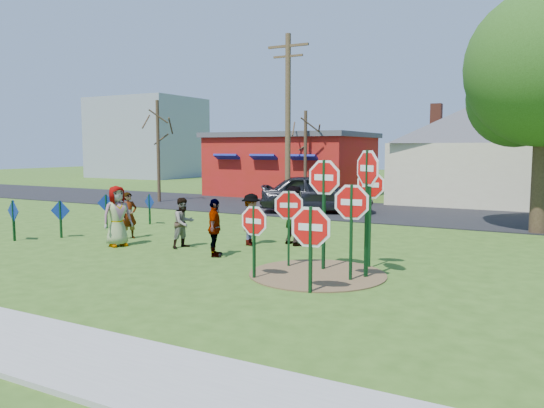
% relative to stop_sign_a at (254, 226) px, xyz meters
% --- Properties ---
extents(ground, '(120.00, 120.00, 0.00)m').
position_rel_stop_sign_a_xyz_m(ground, '(-3.40, 2.04, -1.20)').
color(ground, '#325718').
rests_on(ground, ground).
extents(road, '(120.00, 7.50, 0.04)m').
position_rel_stop_sign_a_xyz_m(road, '(-3.40, 13.54, -1.18)').
color(road, black).
rests_on(road, ground).
extents(dirt_patch, '(3.20, 3.20, 0.03)m').
position_rel_stop_sign_a_xyz_m(dirt_patch, '(1.10, 1.04, -1.18)').
color(dirt_patch, brown).
rests_on(dirt_patch, ground).
extents(red_building, '(9.40, 7.69, 3.90)m').
position_rel_stop_sign_a_xyz_m(red_building, '(-8.90, 20.03, 0.77)').
color(red_building, '#A31E10').
rests_on(red_building, ground).
extents(cream_house, '(9.40, 9.40, 6.50)m').
position_rel_stop_sign_a_xyz_m(cream_house, '(2.10, 20.04, 1.73)').
color(cream_house, beige).
rests_on(cream_house, ground).
extents(distant_building, '(10.00, 8.00, 8.00)m').
position_rel_stop_sign_a_xyz_m(distant_building, '(-31.40, 32.04, 2.80)').
color(distant_building, '#8C939E').
rests_on(distant_building, ground).
extents(stop_sign_a, '(0.92, 0.08, 1.78)m').
position_rel_stop_sign_a_xyz_m(stop_sign_a, '(0.00, 0.00, 0.00)').
color(stop_sign_a, '#0F3818').
rests_on(stop_sign_a, ground).
extents(stop_sign_b, '(1.14, 0.13, 2.82)m').
position_rel_stop_sign_a_xyz_m(stop_sign_b, '(1.03, 1.56, 0.83)').
color(stop_sign_b, '#0F3818').
rests_on(stop_sign_b, ground).
extents(stop_sign_c, '(0.92, 0.68, 3.06)m').
position_rel_stop_sign_a_xyz_m(stop_sign_c, '(2.20, 1.28, 0.96)').
color(stop_sign_c, '#0F3818').
rests_on(stop_sign_c, ground).
extents(stop_sign_d, '(0.93, 0.11, 2.52)m').
position_rel_stop_sign_a_xyz_m(stop_sign_d, '(1.94, 2.30, 0.63)').
color(stop_sign_d, '#0F3818').
rests_on(stop_sign_d, ground).
extents(stop_sign_e, '(1.15, 0.14, 1.93)m').
position_rel_stop_sign_a_xyz_m(stop_sign_e, '(1.59, -0.46, 0.05)').
color(stop_sign_e, '#0F3818').
rests_on(stop_sign_e, ground).
extents(stop_sign_f, '(1.07, 0.11, 2.30)m').
position_rel_stop_sign_a_xyz_m(stop_sign_f, '(1.98, 0.85, 0.42)').
color(stop_sign_f, '#0F3818').
rests_on(stop_sign_f, ground).
extents(stop_sign_g, '(0.91, 0.40, 2.04)m').
position_rel_stop_sign_a_xyz_m(stop_sign_g, '(0.14, 1.46, 0.19)').
color(stop_sign_g, '#0F3818').
rests_on(stop_sign_g, ground).
extents(blue_diamond_a, '(0.70, 0.16, 1.31)m').
position_rel_stop_sign_a_xyz_m(blue_diamond_a, '(-9.23, 0.64, -0.39)').
color(blue_diamond_a, '#0F3818').
rests_on(blue_diamond_a, ground).
extents(blue_diamond_b, '(0.66, 0.22, 1.25)m').
position_rel_stop_sign_a_xyz_m(blue_diamond_b, '(-8.40, 1.76, -0.44)').
color(blue_diamond_b, '#0F3818').
rests_on(blue_diamond_b, ground).
extents(blue_diamond_c, '(0.62, 0.28, 1.27)m').
position_rel_stop_sign_a_xyz_m(blue_diamond_c, '(-8.67, 4.04, -0.42)').
color(blue_diamond_c, '#0F3818').
rests_on(blue_diamond_c, ground).
extents(blue_diamond_d, '(0.61, 0.18, 1.19)m').
position_rel_stop_sign_a_xyz_m(blue_diamond_d, '(-7.94, 5.56, -0.46)').
color(blue_diamond_d, '#0F3818').
rests_on(blue_diamond_d, ground).
extents(person_a, '(0.89, 1.05, 1.83)m').
position_rel_stop_sign_a_xyz_m(person_a, '(-5.65, 1.53, -0.28)').
color(person_a, '#353E83').
rests_on(person_a, ground).
extents(person_b, '(0.53, 0.64, 1.52)m').
position_rel_stop_sign_a_xyz_m(person_b, '(-6.31, 2.72, -0.44)').
color(person_b, teal).
rests_on(person_b, ground).
extents(person_c, '(0.73, 0.84, 1.49)m').
position_rel_stop_sign_a_xyz_m(person_c, '(-3.75, 2.28, -0.45)').
color(person_c, brown).
rests_on(person_c, ground).
extents(person_d, '(0.68, 1.07, 1.58)m').
position_rel_stop_sign_a_xyz_m(person_d, '(-2.20, 3.59, -0.41)').
color(person_d, '#303135').
rests_on(person_d, ground).
extents(person_e, '(0.77, 1.00, 1.58)m').
position_rel_stop_sign_a_xyz_m(person_e, '(-2.19, 1.63, -0.41)').
color(person_e, '#482D60').
rests_on(person_e, ground).
extents(person_f, '(1.73, 1.32, 1.82)m').
position_rel_stop_sign_a_xyz_m(person_f, '(-1.08, 4.27, -0.29)').
color(person_f, '#1A5228').
rests_on(person_f, ground).
extents(suv, '(5.49, 3.94, 1.74)m').
position_rel_stop_sign_a_xyz_m(suv, '(-3.68, 11.93, -0.29)').
color(suv, '#303136').
rests_on(suv, road).
extents(utility_pole, '(1.94, 0.25, 7.93)m').
position_rel_stop_sign_a_xyz_m(utility_pole, '(-4.72, 11.09, 2.97)').
color(utility_pole, '#4C3823').
rests_on(utility_pole, ground).
extents(bare_tree_west, '(1.80, 1.80, 5.53)m').
position_rel_stop_sign_a_xyz_m(bare_tree_west, '(-13.24, 12.36, 2.38)').
color(bare_tree_west, '#382819').
rests_on(bare_tree_west, ground).
extents(bare_tree_east, '(1.80, 1.80, 4.96)m').
position_rel_stop_sign_a_xyz_m(bare_tree_east, '(-6.16, 16.09, 2.01)').
color(bare_tree_east, '#382819').
rests_on(bare_tree_east, ground).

